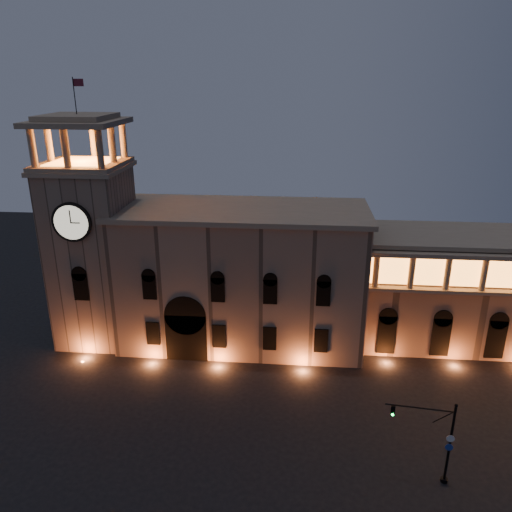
% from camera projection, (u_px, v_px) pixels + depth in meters
% --- Properties ---
extents(ground, '(160.00, 160.00, 0.00)m').
position_uv_depth(ground, '(236.00, 459.00, 44.97)').
color(ground, black).
rests_on(ground, ground).
extents(government_building, '(30.80, 12.80, 17.60)m').
position_uv_depth(government_building, '(241.00, 276.00, 62.64)').
color(government_building, '#8A6E5A').
rests_on(government_building, ground).
extents(clock_tower, '(9.80, 9.80, 32.40)m').
position_uv_depth(clock_tower, '(93.00, 247.00, 61.99)').
color(clock_tower, '#8A6E5A').
rests_on(clock_tower, ground).
extents(traffic_light, '(5.76, 1.01, 7.93)m').
position_uv_depth(traffic_light, '(438.00, 440.00, 41.30)').
color(traffic_light, black).
rests_on(traffic_light, ground).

